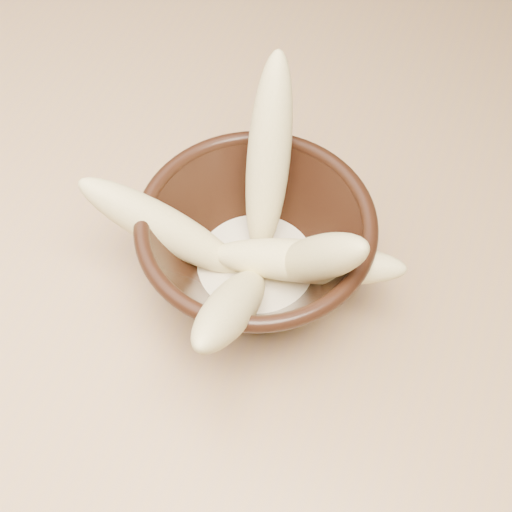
{
  "coord_description": "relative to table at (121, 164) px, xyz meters",
  "views": [
    {
      "loc": [
        0.32,
        -0.42,
        1.26
      ],
      "look_at": [
        0.21,
        -0.13,
        0.8
      ],
      "focal_mm": 50.0,
      "sensor_mm": 36.0,
      "label": 1
    }
  ],
  "objects": [
    {
      "name": "banana_right",
      "position": [
        0.26,
        -0.15,
        0.17
      ],
      "size": [
        0.1,
        0.07,
        0.12
      ],
      "primitive_type": "ellipsoid",
      "rotation": [
        0.61,
        0.0,
        1.15
      ],
      "color": "#DCCD82",
      "rests_on": "bowl"
    },
    {
      "name": "table",
      "position": [
        0.0,
        0.0,
        0.0
      ],
      "size": [
        1.2,
        0.8,
        0.75
      ],
      "color": "tan",
      "rests_on": "ground"
    },
    {
      "name": "banana_upright",
      "position": [
        0.2,
        -0.08,
        0.18
      ],
      "size": [
        0.06,
        0.11,
        0.15
      ],
      "primitive_type": "ellipsoid",
      "rotation": [
        0.54,
        0.0,
        3.36
      ],
      "color": "#DCCD82",
      "rests_on": "bowl"
    },
    {
      "name": "milk_puddle",
      "position": [
        0.21,
        -0.13,
        0.11
      ],
      "size": [
        0.1,
        0.1,
        0.01
      ],
      "primitive_type": "cylinder",
      "color": "beige",
      "rests_on": "bowl"
    },
    {
      "name": "banana_across",
      "position": [
        0.25,
        -0.14,
        0.15
      ],
      "size": [
        0.15,
        0.06,
        0.06
      ],
      "primitive_type": "ellipsoid",
      "rotation": [
        1.38,
        0.0,
        1.72
      ],
      "color": "#DCCD82",
      "rests_on": "bowl"
    },
    {
      "name": "banana_left",
      "position": [
        0.14,
        -0.15,
        0.15
      ],
      "size": [
        0.14,
        0.06,
        0.11
      ],
      "primitive_type": "ellipsoid",
      "rotation": [
        0.97,
        0.0,
        -1.4
      ],
      "color": "#DCCD82",
      "rests_on": "bowl"
    },
    {
      "name": "bowl",
      "position": [
        0.21,
        -0.13,
        0.13
      ],
      "size": [
        0.18,
        0.18,
        0.1
      ],
      "rotation": [
        0.0,
        0.0,
        0.23
      ],
      "color": "black",
      "rests_on": "table"
    },
    {
      "name": "banana_front",
      "position": [
        0.22,
        -0.2,
        0.16
      ],
      "size": [
        0.04,
        0.14,
        0.12
      ],
      "primitive_type": "ellipsoid",
      "rotation": [
        0.85,
        0.0,
        0.08
      ],
      "color": "#DCCD82",
      "rests_on": "bowl"
    }
  ]
}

